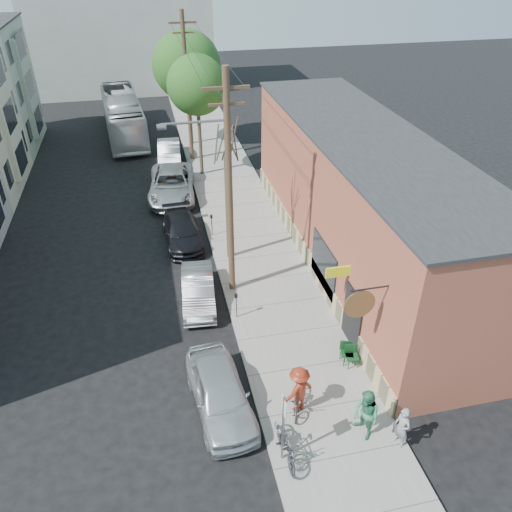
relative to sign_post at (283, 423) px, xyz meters
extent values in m
plane|color=black|center=(-2.35, 5.64, -1.83)|extent=(120.00, 120.00, 0.00)
cube|color=gray|center=(1.90, 16.64, -1.76)|extent=(4.50, 58.00, 0.15)
cube|color=#974C38|center=(6.65, 10.64, 1.42)|extent=(5.00, 20.00, 6.50)
cube|color=#2B2B2D|center=(6.65, 10.64, 4.72)|extent=(5.20, 20.20, 0.12)
cube|color=tan|center=(4.13, 10.64, -1.28)|extent=(0.10, 20.00, 1.10)
cube|color=black|center=(4.12, 4.64, -0.53)|extent=(0.10, 1.60, 2.60)
cube|color=black|center=(4.12, 8.14, -0.23)|extent=(0.08, 3.00, 2.20)
cylinder|color=brown|center=(3.20, 2.44, 2.07)|extent=(1.10, 0.06, 1.10)
cube|color=#D6E91B|center=(3.65, 5.44, 1.27)|extent=(1.00, 0.08, 0.45)
cube|color=beige|center=(-11.60, 23.64, 2.67)|extent=(1.10, 3.20, 7.00)
cube|color=#A5B095|center=(-11.60, 31.64, 2.67)|extent=(1.10, 3.20, 7.00)
cube|color=#AEAFA9|center=(-4.35, 47.64, 4.17)|extent=(18.00, 8.00, 12.00)
cube|color=slate|center=(0.00, 0.00, -0.28)|extent=(0.07, 0.07, 2.80)
cube|color=silver|center=(0.00, 0.00, 0.72)|extent=(0.02, 0.45, 0.60)
cylinder|color=slate|center=(-0.10, 7.13, -1.13)|extent=(0.06, 0.06, 1.10)
cylinder|color=black|center=(-0.10, 7.13, -0.53)|extent=(0.14, 0.14, 0.18)
cylinder|color=slate|center=(-0.10, 14.31, -1.13)|extent=(0.06, 0.06, 1.10)
cylinder|color=black|center=(-0.10, 14.31, -0.53)|extent=(0.14, 0.14, 0.18)
cylinder|color=#503A28|center=(0.10, 9.24, 3.32)|extent=(0.28, 0.28, 10.00)
cube|color=#503A28|center=(0.10, 9.24, 7.52)|extent=(1.80, 0.12, 0.12)
cube|color=#503A28|center=(0.10, 9.24, 6.92)|extent=(1.40, 0.10, 0.10)
cylinder|color=slate|center=(-2.40, 9.24, 6.22)|extent=(0.35, 0.24, 0.24)
cylinder|color=#503A28|center=(0.10, 25.71, 3.32)|extent=(0.28, 0.28, 10.00)
cube|color=#503A28|center=(0.10, 25.71, 7.52)|extent=(1.80, 0.12, 0.12)
cube|color=#503A28|center=(0.10, 25.71, 6.92)|extent=(1.40, 0.10, 0.10)
cylinder|color=#44392C|center=(0.45, 11.99, 1.05)|extent=(0.24, 0.24, 5.46)
cylinder|color=#44392C|center=(0.45, 22.81, 1.13)|extent=(0.24, 0.24, 5.63)
sphere|color=#2B5D20|center=(0.45, 22.81, 4.30)|extent=(3.78, 3.78, 3.78)
cylinder|color=#44392C|center=(0.45, 28.95, 1.09)|extent=(0.24, 0.24, 5.54)
sphere|color=#2B5D20|center=(0.45, 28.95, 4.20)|extent=(5.01, 5.01, 5.01)
imported|color=gray|center=(3.85, -0.32, -0.89)|extent=(0.53, 0.66, 1.59)
imported|color=#337F56|center=(2.85, 0.26, -0.71)|extent=(0.94, 1.09, 1.95)
imported|color=maroon|center=(1.05, 1.76, -0.73)|extent=(1.41, 1.14, 1.90)
imported|color=black|center=(1.05, 1.76, -1.25)|extent=(1.13, 1.73, 0.86)
imported|color=black|center=(0.10, -0.03, -1.12)|extent=(0.61, 1.90, 1.13)
imported|color=gray|center=(0.18, 0.22, -1.20)|extent=(0.86, 1.88, 0.95)
imported|color=silver|center=(-1.55, 2.51, -1.06)|extent=(2.24, 4.69, 1.55)
imported|color=#93969A|center=(-1.55, 8.72, -1.16)|extent=(1.74, 4.16, 1.34)
imported|color=black|center=(-1.74, 14.17, -1.17)|extent=(2.06, 4.65, 1.33)
imported|color=#A1A5A8|center=(-1.81, 19.94, -1.00)|extent=(3.36, 6.23, 1.66)
imported|color=gray|center=(-1.55, 25.70, -1.08)|extent=(1.84, 4.64, 1.50)
imported|color=silver|center=(-4.72, 32.42, -0.19)|extent=(3.72, 11.99, 3.29)
camera|label=1|loc=(-2.95, -9.38, 12.32)|focal=35.00mm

